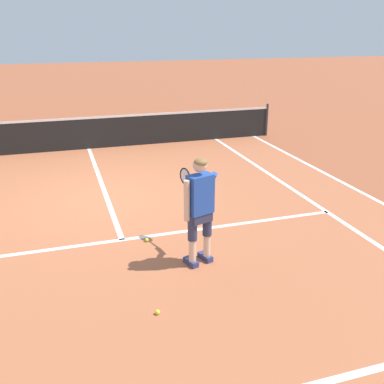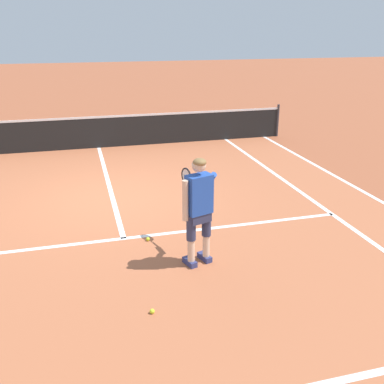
# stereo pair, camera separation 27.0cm
# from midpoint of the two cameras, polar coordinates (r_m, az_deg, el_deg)

# --- Properties ---
(ground_plane) EXTENTS (80.00, 80.00, 0.00)m
(ground_plane) POSITION_cam_midpoint_polar(r_m,az_deg,el_deg) (9.66, -9.50, -0.74)
(ground_plane) COLOR #9E5133
(court_inner_surface) EXTENTS (10.98, 10.70, 0.00)m
(court_inner_surface) POSITION_cam_midpoint_polar(r_m,az_deg,el_deg) (8.93, -8.96, -2.52)
(court_inner_surface) COLOR #B2603D
(court_inner_surface) RESTS_ON ground
(line_service) EXTENTS (8.23, 0.10, 0.01)m
(line_service) POSITION_cam_midpoint_polar(r_m,az_deg,el_deg) (7.80, -7.88, -6.00)
(line_service) COLOR white
(line_service) RESTS_ON ground
(line_centre_service) EXTENTS (0.10, 6.40, 0.01)m
(line_centre_service) POSITION_cam_midpoint_polar(r_m,az_deg,el_deg) (10.75, -10.16, 1.46)
(line_centre_service) COLOR white
(line_centre_service) RESTS_ON ground
(line_singles_right) EXTENTS (0.10, 10.30, 0.01)m
(line_singles_right) POSITION_cam_midpoint_polar(r_m,az_deg,el_deg) (10.15, 14.76, -0.08)
(line_singles_right) COLOR white
(line_singles_right) RESTS_ON ground
(line_doubles_right) EXTENTS (0.10, 10.30, 0.01)m
(line_doubles_right) POSITION_cam_midpoint_polar(r_m,az_deg,el_deg) (10.88, 21.08, 0.59)
(line_doubles_right) COLOR white
(line_doubles_right) RESTS_ON ground
(tennis_net) EXTENTS (11.96, 0.08, 1.07)m
(tennis_net) POSITION_cam_midpoint_polar(r_m,az_deg,el_deg) (13.69, -11.60, 7.65)
(tennis_net) COLOR #333338
(tennis_net) RESTS_ON ground
(tennis_player) EXTENTS (0.58, 1.22, 1.71)m
(tennis_player) POSITION_cam_midpoint_polar(r_m,az_deg,el_deg) (6.57, 2.00, -1.61)
(tennis_player) COLOR navy
(tennis_player) RESTS_ON ground
(tennis_ball_near_feet) EXTENTS (0.07, 0.07, 0.07)m
(tennis_ball_near_feet) POSITION_cam_midpoint_polar(r_m,az_deg,el_deg) (5.89, -3.84, -15.19)
(tennis_ball_near_feet) COLOR #CCE02D
(tennis_ball_near_feet) RESTS_ON ground
(tennis_ball_by_baseline) EXTENTS (0.07, 0.07, 0.07)m
(tennis_ball_by_baseline) POSITION_cam_midpoint_polar(r_m,az_deg,el_deg) (7.66, -4.73, -6.12)
(tennis_ball_by_baseline) COLOR #CCE02D
(tennis_ball_by_baseline) RESTS_ON ground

